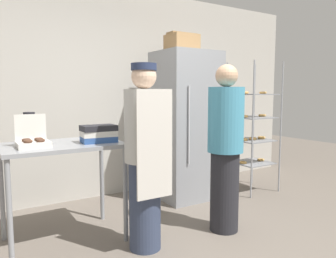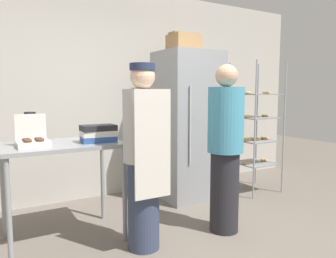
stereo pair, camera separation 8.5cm
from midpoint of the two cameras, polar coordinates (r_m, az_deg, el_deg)
name	(u,v)px [view 1 (the left image)]	position (r m, az deg, el deg)	size (l,w,h in m)	color
back_wall	(112,93)	(4.60, -10.25, 6.22)	(6.40, 0.12, 2.82)	#B7B2A8
refrigerator	(186,126)	(4.37, 2.58, 0.58)	(0.75, 0.73, 1.94)	gray
baking_rack	(253,128)	(4.82, 14.10, 0.10)	(0.58, 0.54, 1.83)	#93969B
prep_counter	(62,156)	(3.23, -18.68, -4.40)	(1.07, 0.71, 0.94)	gray
donut_box	(33,142)	(3.08, -23.17, -2.08)	(0.27, 0.24, 0.28)	silver
blender_pitcher	(30,129)	(3.42, -23.61, 0.04)	(0.13, 0.13, 0.29)	black
binder_stack	(99,134)	(3.19, -12.73, -0.81)	(0.34, 0.24, 0.16)	#2D5193
cardboard_storage_box	(182,43)	(4.41, 1.85, 14.78)	(0.38, 0.32, 0.24)	#A87F51
person_baker	(145,155)	(2.90, -4.91, -4.50)	(0.35, 0.37, 1.66)	#333D56
person_customer	(225,148)	(3.34, 9.22, -3.21)	(0.36, 0.36, 1.69)	#232328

